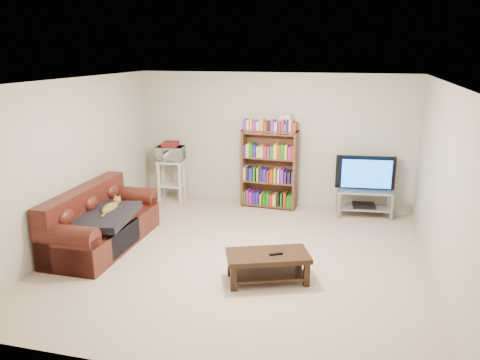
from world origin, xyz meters
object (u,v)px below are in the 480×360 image
(bookshelf, at_px, (269,168))
(tv_stand, at_px, (364,198))
(sofa, at_px, (99,226))
(coffee_table, at_px, (268,262))

(bookshelf, bearing_deg, tv_stand, 0.07)
(sofa, xyz_separation_m, coffee_table, (2.60, -0.48, -0.05))
(sofa, xyz_separation_m, tv_stand, (3.76, 2.27, 0.01))
(sofa, xyz_separation_m, bookshelf, (2.08, 2.34, 0.43))
(tv_stand, bearing_deg, bookshelf, 171.46)
(coffee_table, height_order, bookshelf, bookshelf)
(sofa, height_order, bookshelf, bookshelf)
(bookshelf, bearing_deg, sofa, -128.98)
(sofa, relative_size, coffee_table, 1.78)
(tv_stand, height_order, bookshelf, bookshelf)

